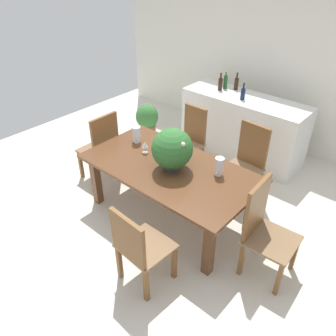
{
  "coord_description": "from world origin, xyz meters",
  "views": [
    {
      "loc": [
        2.16,
        -2.54,
        2.89
      ],
      "look_at": [
        -0.1,
        0.04,
        0.62
      ],
      "focal_mm": 36.53,
      "sensor_mm": 36.0,
      "label": 1
    }
  ],
  "objects_px": {
    "wine_bottle_green": "(236,83)",
    "wine_bottle_tall": "(220,84)",
    "dining_table": "(169,174)",
    "wine_glass": "(145,145)",
    "crystal_vase_center_near": "(219,165)",
    "wine_bottle_dark": "(243,94)",
    "chair_far_right": "(247,160)",
    "chair_near_right": "(138,246)",
    "chair_far_left": "(190,139)",
    "flower_centerpiece": "(172,149)",
    "crystal_vase_right": "(170,142)",
    "kitchen_counter": "(242,127)",
    "chair_foot_end": "(263,226)",
    "potted_plant_floor": "(147,119)",
    "crystal_vase_left": "(136,133)",
    "chair_head_end": "(102,145)",
    "wine_bottle_amber": "(225,82)"
  },
  "relations": [
    {
      "from": "flower_centerpiece",
      "to": "kitchen_counter",
      "type": "height_order",
      "value": "flower_centerpiece"
    },
    {
      "from": "crystal_vase_left",
      "to": "wine_glass",
      "type": "xyz_separation_m",
      "value": [
        0.27,
        -0.12,
        -0.03
      ]
    },
    {
      "from": "chair_near_right",
      "to": "wine_bottle_dark",
      "type": "height_order",
      "value": "wine_bottle_dark"
    },
    {
      "from": "crystal_vase_left",
      "to": "wine_bottle_dark",
      "type": "bearing_deg",
      "value": 71.16
    },
    {
      "from": "wine_bottle_tall",
      "to": "kitchen_counter",
      "type": "bearing_deg",
      "value": -0.17
    },
    {
      "from": "dining_table",
      "to": "crystal_vase_center_near",
      "type": "distance_m",
      "value": 0.62
    },
    {
      "from": "dining_table",
      "to": "chair_far_left",
      "type": "relative_size",
      "value": 2.05
    },
    {
      "from": "chair_far_right",
      "to": "chair_near_right",
      "type": "relative_size",
      "value": 1.11
    },
    {
      "from": "crystal_vase_right",
      "to": "wine_glass",
      "type": "distance_m",
      "value": 0.31
    },
    {
      "from": "flower_centerpiece",
      "to": "wine_glass",
      "type": "bearing_deg",
      "value": 174.05
    },
    {
      "from": "chair_far_right",
      "to": "chair_far_left",
      "type": "bearing_deg",
      "value": -175.24
    },
    {
      "from": "crystal_vase_center_near",
      "to": "wine_bottle_green",
      "type": "bearing_deg",
      "value": 117.33
    },
    {
      "from": "crystal_vase_center_near",
      "to": "chair_far_right",
      "type": "bearing_deg",
      "value": 94.01
    },
    {
      "from": "chair_far_right",
      "to": "chair_far_left",
      "type": "relative_size",
      "value": 1.03
    },
    {
      "from": "chair_foot_end",
      "to": "wine_bottle_dark",
      "type": "distance_m",
      "value": 2.31
    },
    {
      "from": "wine_bottle_green",
      "to": "wine_bottle_tall",
      "type": "xyz_separation_m",
      "value": [
        -0.18,
        -0.18,
        0.0
      ]
    },
    {
      "from": "wine_glass",
      "to": "wine_bottle_amber",
      "type": "distance_m",
      "value": 1.98
    },
    {
      "from": "chair_head_end",
      "to": "crystal_vase_right",
      "type": "height_order",
      "value": "chair_head_end"
    },
    {
      "from": "crystal_vase_center_near",
      "to": "wine_bottle_dark",
      "type": "distance_m",
      "value": 1.7
    },
    {
      "from": "chair_head_end",
      "to": "flower_centerpiece",
      "type": "bearing_deg",
      "value": 89.15
    },
    {
      "from": "chair_far_left",
      "to": "flower_centerpiece",
      "type": "xyz_separation_m",
      "value": [
        0.51,
        -0.99,
        0.45
      ]
    },
    {
      "from": "wine_bottle_amber",
      "to": "chair_foot_end",
      "type": "bearing_deg",
      "value": -47.95
    },
    {
      "from": "chair_head_end",
      "to": "wine_bottle_green",
      "type": "xyz_separation_m",
      "value": [
        0.8,
        2.07,
        0.51
      ]
    },
    {
      "from": "chair_near_right",
      "to": "crystal_vase_right",
      "type": "distance_m",
      "value": 1.47
    },
    {
      "from": "chair_far_left",
      "to": "flower_centerpiece",
      "type": "distance_m",
      "value": 1.2
    },
    {
      "from": "wine_bottle_tall",
      "to": "crystal_vase_left",
      "type": "bearing_deg",
      "value": -93.02
    },
    {
      "from": "chair_far_left",
      "to": "flower_centerpiece",
      "type": "bearing_deg",
      "value": -62.15
    },
    {
      "from": "chair_head_end",
      "to": "crystal_vase_left",
      "type": "relative_size",
      "value": 4.6
    },
    {
      "from": "crystal_vase_center_near",
      "to": "wine_bottle_tall",
      "type": "bearing_deg",
      "value": 124.18
    },
    {
      "from": "crystal_vase_right",
      "to": "wine_bottle_green",
      "type": "bearing_deg",
      "value": 95.99
    },
    {
      "from": "dining_table",
      "to": "potted_plant_floor",
      "type": "height_order",
      "value": "dining_table"
    },
    {
      "from": "chair_head_end",
      "to": "wine_bottle_dark",
      "type": "bearing_deg",
      "value": 148.1
    },
    {
      "from": "wine_bottle_tall",
      "to": "potted_plant_floor",
      "type": "xyz_separation_m",
      "value": [
        -1.12,
        -0.51,
        -0.77
      ]
    },
    {
      "from": "potted_plant_floor",
      "to": "wine_glass",
      "type": "bearing_deg",
      "value": -46.03
    },
    {
      "from": "dining_table",
      "to": "wine_glass",
      "type": "height_order",
      "value": "wine_glass"
    },
    {
      "from": "wine_glass",
      "to": "potted_plant_floor",
      "type": "height_order",
      "value": "wine_glass"
    },
    {
      "from": "wine_glass",
      "to": "wine_bottle_dark",
      "type": "bearing_deg",
      "value": 80.65
    },
    {
      "from": "crystal_vase_center_near",
      "to": "wine_glass",
      "type": "bearing_deg",
      "value": -168.64
    },
    {
      "from": "wine_bottle_green",
      "to": "potted_plant_floor",
      "type": "distance_m",
      "value": 1.65
    },
    {
      "from": "chair_head_end",
      "to": "dining_table",
      "type": "bearing_deg",
      "value": 89.5
    },
    {
      "from": "wine_bottle_tall",
      "to": "wine_bottle_dark",
      "type": "xyz_separation_m",
      "value": [
        0.46,
        -0.11,
        -0.01
      ]
    },
    {
      "from": "crystal_vase_right",
      "to": "wine_bottle_dark",
      "type": "xyz_separation_m",
      "value": [
        0.1,
        1.51,
        0.2
      ]
    },
    {
      "from": "chair_foot_end",
      "to": "potted_plant_floor",
      "type": "height_order",
      "value": "chair_foot_end"
    },
    {
      "from": "chair_far_left",
      "to": "wine_bottle_tall",
      "type": "xyz_separation_m",
      "value": [
        -0.15,
        0.92,
        0.54
      ]
    },
    {
      "from": "flower_centerpiece",
      "to": "crystal_vase_center_near",
      "type": "distance_m",
      "value": 0.54
    },
    {
      "from": "chair_near_right",
      "to": "crystal_vase_right",
      "type": "height_order",
      "value": "crystal_vase_right"
    },
    {
      "from": "chair_far_left",
      "to": "crystal_vase_center_near",
      "type": "xyz_separation_m",
      "value": [
        0.98,
        -0.75,
        0.33
      ]
    },
    {
      "from": "wine_glass",
      "to": "dining_table",
      "type": "bearing_deg",
      "value": -5.58
    },
    {
      "from": "flower_centerpiece",
      "to": "kitchen_counter",
      "type": "relative_size",
      "value": 0.26
    },
    {
      "from": "dining_table",
      "to": "chair_far_right",
      "type": "xyz_separation_m",
      "value": [
        0.47,
        0.98,
        -0.07
      ]
    }
  ]
}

